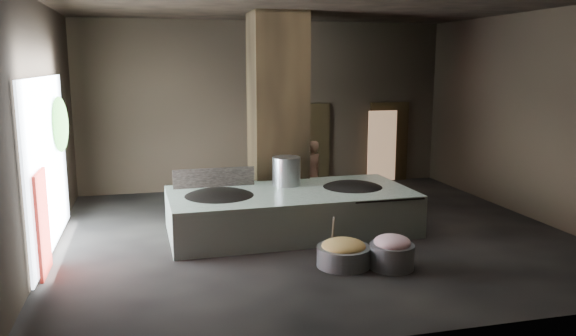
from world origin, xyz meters
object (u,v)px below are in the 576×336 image
object	(u,v)px
stock_pot	(286,172)
veg_basin	(343,256)
cook	(312,173)
meat_basin	(392,256)
hearth_platform	(291,211)
wok_left	(219,200)
wok_right	(352,191)

from	to	relation	value
stock_pot	veg_basin	bearing A→B (deg)	-83.14
cook	meat_basin	bearing A→B (deg)	62.15
hearth_platform	wok_left	xyz separation A→B (m)	(-1.45, -0.05, 0.33)
meat_basin	wok_right	bearing A→B (deg)	84.85
hearth_platform	meat_basin	distance (m)	2.70
wok_right	stock_pot	distance (m)	1.44
hearth_platform	wok_right	world-z (taller)	wok_right
wok_left	hearth_platform	bearing A→B (deg)	1.97
cook	meat_basin	world-z (taller)	cook
stock_pot	hearth_platform	bearing A→B (deg)	-95.19
wok_left	cook	world-z (taller)	cook
wok_left	cook	xyz separation A→B (m)	(2.48, 2.02, 0.04)
veg_basin	wok_right	bearing A→B (deg)	66.11
wok_left	stock_pot	distance (m)	1.66
hearth_platform	veg_basin	xyz separation A→B (m)	(0.38, -2.15, -0.26)
wok_right	veg_basin	xyz separation A→B (m)	(-0.97, -2.20, -0.58)
stock_pot	veg_basin	xyz separation A→B (m)	(0.33, -2.70, -0.96)
veg_basin	meat_basin	distance (m)	0.81
wok_right	veg_basin	distance (m)	2.48
hearth_platform	wok_right	xyz separation A→B (m)	(1.35, 0.05, 0.33)
hearth_platform	stock_pot	world-z (taller)	stock_pot
stock_pot	cook	bearing A→B (deg)	55.36
wok_left	wok_right	xyz separation A→B (m)	(2.80, 0.10, 0.00)
hearth_platform	veg_basin	size ratio (longest dim) A/B	5.33
stock_pot	meat_basin	size ratio (longest dim) A/B	0.85
hearth_platform	meat_basin	size ratio (longest dim) A/B	6.53
wok_left	veg_basin	size ratio (longest dim) A/B	1.68
hearth_platform	veg_basin	world-z (taller)	hearth_platform
wok_left	wok_right	size ratio (longest dim) A/B	1.07
hearth_platform	meat_basin	bearing A→B (deg)	-66.54
wok_left	cook	size ratio (longest dim) A/B	0.98
wok_right	cook	size ratio (longest dim) A/B	0.91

